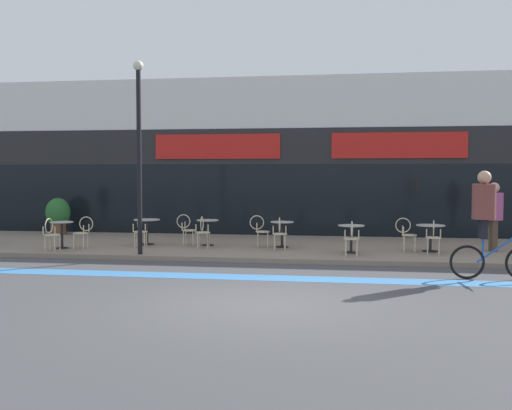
# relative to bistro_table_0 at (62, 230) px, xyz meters

# --- Properties ---
(ground_plane) EXTENTS (120.00, 120.00, 0.00)m
(ground_plane) POSITION_rel_bistro_table_0_xyz_m (6.47, -5.58, -0.65)
(ground_plane) COLOR #424244
(sidewalk_slab) EXTENTS (40.00, 5.50, 0.12)m
(sidewalk_slab) POSITION_rel_bistro_table_0_xyz_m (6.47, 1.67, -0.59)
(sidewalk_slab) COLOR gray
(sidewalk_slab) RESTS_ON ground
(storefront_facade) EXTENTS (40.00, 4.06, 5.46)m
(storefront_facade) POSITION_rel_bistro_table_0_xyz_m (6.47, 6.39, 2.07)
(storefront_facade) COLOR silver
(storefront_facade) RESTS_ON ground
(bike_lane_stripe) EXTENTS (36.00, 0.70, 0.01)m
(bike_lane_stripe) POSITION_rel_bistro_table_0_xyz_m (6.47, -3.10, -0.64)
(bike_lane_stripe) COLOR #3D7AB7
(bike_lane_stripe) RESTS_ON ground
(bistro_table_0) EXTENTS (0.63, 0.63, 0.75)m
(bistro_table_0) POSITION_rel_bistro_table_0_xyz_m (0.00, 0.00, 0.00)
(bistro_table_0) COLOR black
(bistro_table_0) RESTS_ON sidewalk_slab
(bistro_table_1) EXTENTS (0.76, 0.76, 0.75)m
(bistro_table_1) POSITION_rel_bistro_table_0_xyz_m (2.06, 1.19, 0.01)
(bistro_table_1) COLOR black
(bistro_table_1) RESTS_ON sidewalk_slab
(bistro_table_2) EXTENTS (0.64, 0.64, 0.75)m
(bistro_table_2) POSITION_rel_bistro_table_0_xyz_m (3.87, 1.25, 0.00)
(bistro_table_2) COLOR black
(bistro_table_2) RESTS_ON sidewalk_slab
(bistro_table_3) EXTENTS (0.65, 0.65, 0.73)m
(bistro_table_3) POSITION_rel_bistro_table_0_xyz_m (6.04, 1.19, -0.01)
(bistro_table_3) COLOR black
(bistro_table_3) RESTS_ON sidewalk_slab
(bistro_table_4) EXTENTS (0.69, 0.69, 0.73)m
(bistro_table_4) POSITION_rel_bistro_table_0_xyz_m (7.97, 0.29, -0.00)
(bistro_table_4) COLOR black
(bistro_table_4) RESTS_ON sidewalk_slab
(bistro_table_5) EXTENTS (0.75, 0.75, 0.72)m
(bistro_table_5) POSITION_rel_bistro_table_0_xyz_m (10.07, 0.86, -0.01)
(bistro_table_5) COLOR black
(bistro_table_5) RESTS_ON sidewalk_slab
(cafe_chair_0_near) EXTENTS (0.41, 0.58, 0.90)m
(cafe_chair_0_near) POSITION_rel_bistro_table_0_xyz_m (-0.00, -0.63, -0.01)
(cafe_chair_0_near) COLOR beige
(cafe_chair_0_near) RESTS_ON sidewalk_slab
(cafe_chair_0_side) EXTENTS (0.57, 0.40, 0.90)m
(cafe_chair_0_side) POSITION_rel_bistro_table_0_xyz_m (0.63, 0.00, -0.01)
(cafe_chair_0_side) COLOR beige
(cafe_chair_0_side) RESTS_ON sidewalk_slab
(cafe_chair_1_near) EXTENTS (0.45, 0.60, 0.90)m
(cafe_chair_1_near) POSITION_rel_bistro_table_0_xyz_m (2.07, 0.56, -0.01)
(cafe_chair_1_near) COLOR beige
(cafe_chair_1_near) RESTS_ON sidewalk_slab
(cafe_chair_2_near) EXTENTS (0.42, 0.59, 0.90)m
(cafe_chair_2_near) POSITION_rel_bistro_table_0_xyz_m (3.87, 0.63, -0.01)
(cafe_chair_2_near) COLOR beige
(cafe_chair_2_near) RESTS_ON sidewalk_slab
(cafe_chair_2_side) EXTENTS (0.58, 0.41, 0.90)m
(cafe_chair_2_side) POSITION_rel_bistro_table_0_xyz_m (3.24, 1.25, -0.01)
(cafe_chair_2_side) COLOR beige
(cafe_chair_2_side) RESTS_ON sidewalk_slab
(cafe_chair_3_near) EXTENTS (0.42, 0.59, 0.90)m
(cafe_chair_3_near) POSITION_rel_bistro_table_0_xyz_m (6.05, 0.56, -0.01)
(cafe_chair_3_near) COLOR beige
(cafe_chair_3_near) RESTS_ON sidewalk_slab
(cafe_chair_3_side) EXTENTS (0.60, 0.45, 0.90)m
(cafe_chair_3_side) POSITION_rel_bistro_table_0_xyz_m (5.42, 1.18, -0.01)
(cafe_chair_3_side) COLOR beige
(cafe_chair_3_side) RESTS_ON sidewalk_slab
(cafe_chair_4_near) EXTENTS (0.42, 0.59, 0.90)m
(cafe_chair_4_near) POSITION_rel_bistro_table_0_xyz_m (7.98, -0.34, -0.01)
(cafe_chair_4_near) COLOR beige
(cafe_chair_4_near) RESTS_ON sidewalk_slab
(cafe_chair_5_near) EXTENTS (0.45, 0.60, 0.90)m
(cafe_chair_5_near) POSITION_rel_bistro_table_0_xyz_m (10.06, 0.24, -0.01)
(cafe_chair_5_near) COLOR beige
(cafe_chair_5_near) RESTS_ON sidewalk_slab
(cafe_chair_5_side) EXTENTS (0.58, 0.41, 0.90)m
(cafe_chair_5_side) POSITION_rel_bistro_table_0_xyz_m (9.45, 0.86, -0.01)
(cafe_chair_5_side) COLOR beige
(cafe_chair_5_side) RESTS_ON sidewalk_slab
(planter_pot) EXTENTS (0.83, 0.83, 1.25)m
(planter_pot) POSITION_rel_bistro_table_0_xyz_m (-1.95, 3.60, 0.15)
(planter_pot) COLOR brown
(planter_pot) RESTS_ON sidewalk_slab
(lamp_post) EXTENTS (0.26, 0.26, 4.97)m
(lamp_post) POSITION_rel_bistro_table_0_xyz_m (2.56, -0.80, 2.36)
(lamp_post) COLOR black
(lamp_post) RESTS_ON sidewalk_slab
(cyclist_0) EXTENTS (1.84, 0.50, 2.28)m
(cyclist_0) POSITION_rel_bistro_table_0_xyz_m (10.73, -2.60, 0.69)
(cyclist_0) COLOR black
(cyclist_0) RESTS_ON ground
(pedestrian_far_end) EXTENTS (0.54, 0.54, 1.85)m
(pedestrian_far_end) POSITION_rel_bistro_table_0_xyz_m (11.76, 1.23, 0.57)
(pedestrian_far_end) COLOR #4C3D2D
(pedestrian_far_end) RESTS_ON sidewalk_slab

